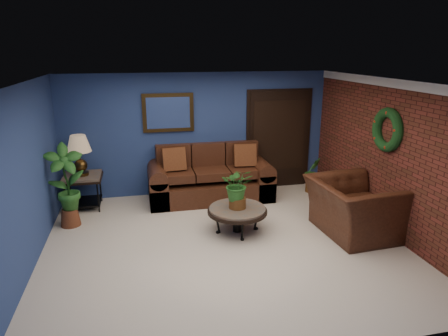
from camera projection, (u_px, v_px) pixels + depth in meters
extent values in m
plane|color=beige|center=(224.00, 244.00, 6.27)|extent=(5.50, 5.50, 0.00)
cube|color=navy|center=(198.00, 134.00, 8.25)|extent=(5.50, 0.04, 2.50)
cube|color=navy|center=(24.00, 181.00, 5.35)|extent=(0.04, 5.00, 2.50)
cube|color=maroon|center=(389.00, 158.00, 6.48)|extent=(0.04, 5.00, 2.50)
cube|color=white|center=(224.00, 82.00, 5.55)|extent=(5.50, 5.00, 0.02)
cube|color=white|center=(397.00, 84.00, 6.13)|extent=(0.03, 5.00, 0.14)
cube|color=#472F13|center=(168.00, 113.00, 7.95)|extent=(1.02, 0.06, 0.77)
cube|color=black|center=(278.00, 140.00, 8.64)|extent=(1.44, 0.06, 2.18)
torus|color=black|center=(387.00, 130.00, 6.38)|extent=(0.16, 0.72, 0.72)
cube|color=#462314|center=(210.00, 189.00, 8.12)|extent=(2.46, 1.06, 0.40)
cube|color=#462314|center=(207.00, 167.00, 8.37)|extent=(2.10, 0.29, 1.01)
cube|color=#462314|center=(176.00, 175.00, 7.80)|extent=(0.68, 0.73, 0.16)
cube|color=#462314|center=(211.00, 173.00, 7.95)|extent=(0.68, 0.73, 0.16)
cube|color=#462314|center=(245.00, 170.00, 8.09)|extent=(0.68, 0.73, 0.16)
cube|color=#462314|center=(158.00, 189.00, 7.88)|extent=(0.36, 1.06, 0.56)
cube|color=#462314|center=(260.00, 182.00, 8.31)|extent=(0.36, 1.06, 0.56)
cube|color=brown|center=(174.00, 159.00, 7.75)|extent=(0.45, 0.13, 0.45)
cube|color=brown|center=(245.00, 155.00, 8.05)|extent=(0.45, 0.13, 0.45)
cylinder|color=#504C46|center=(237.00, 209.00, 6.60)|extent=(0.94, 0.94, 0.05)
cylinder|color=black|center=(237.00, 211.00, 6.61)|extent=(0.99, 0.99, 0.05)
cylinder|color=black|center=(237.00, 221.00, 6.66)|extent=(0.14, 0.14, 0.38)
cube|color=#504C46|center=(82.00, 176.00, 7.53)|extent=(0.68, 0.68, 0.05)
cube|color=black|center=(82.00, 178.00, 7.54)|extent=(0.72, 0.72, 0.04)
cube|color=black|center=(85.00, 202.00, 7.68)|extent=(0.61, 0.61, 0.03)
cylinder|color=black|center=(66.00, 198.00, 7.30)|extent=(0.03, 0.03, 0.63)
cylinder|color=black|center=(98.00, 196.00, 7.42)|extent=(0.03, 0.03, 0.63)
cylinder|color=black|center=(70.00, 188.00, 7.83)|extent=(0.03, 0.03, 0.63)
cylinder|color=black|center=(100.00, 186.00, 7.95)|extent=(0.03, 0.03, 0.63)
cylinder|color=#472F13|center=(82.00, 174.00, 7.52)|extent=(0.27, 0.27, 0.06)
sphere|color=#472F13|center=(81.00, 167.00, 7.48)|extent=(0.24, 0.24, 0.24)
cylinder|color=#472F13|center=(80.00, 157.00, 7.42)|extent=(0.03, 0.03, 0.31)
cone|color=tan|center=(79.00, 145.00, 7.36)|extent=(0.44, 0.44, 0.31)
cube|color=brown|center=(236.00, 176.00, 8.21)|extent=(0.43, 0.43, 0.04)
torus|color=brown|center=(234.00, 159.00, 8.29)|extent=(0.38, 0.07, 0.38)
cylinder|color=brown|center=(229.00, 189.00, 8.09)|extent=(0.03, 0.03, 0.42)
cylinder|color=brown|center=(245.00, 189.00, 8.13)|extent=(0.03, 0.03, 0.42)
cylinder|color=brown|center=(226.00, 184.00, 8.41)|extent=(0.03, 0.03, 0.42)
cylinder|color=brown|center=(242.00, 183.00, 8.45)|extent=(0.03, 0.03, 0.42)
imported|color=#462314|center=(353.00, 208.00, 6.53)|extent=(1.29, 1.45, 0.89)
cylinder|color=brown|center=(237.00, 203.00, 6.56)|extent=(0.28, 0.28, 0.18)
imported|color=#1E4F18|center=(238.00, 184.00, 6.47)|extent=(0.60, 0.55, 0.56)
cylinder|color=brown|center=(311.00, 187.00, 8.55)|extent=(0.26, 0.26, 0.20)
imported|color=#1E4F18|center=(312.00, 171.00, 8.45)|extent=(0.37, 0.31, 0.61)
cylinder|color=brown|center=(70.00, 217.00, 6.90)|extent=(0.34, 0.34, 0.30)
imported|color=#1E4F18|center=(66.00, 179.00, 6.70)|extent=(0.72, 0.58, 1.20)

